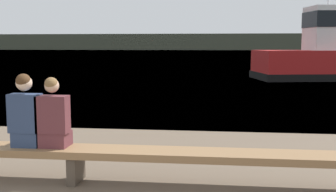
{
  "coord_description": "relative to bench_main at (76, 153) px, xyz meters",
  "views": [
    {
      "loc": [
        1.65,
        -2.19,
        1.86
      ],
      "look_at": [
        0.66,
        6.17,
        0.82
      ],
      "focal_mm": 45.0,
      "sensor_mm": 36.0,
      "label": 1
    }
  ],
  "objects": [
    {
      "name": "water_surface",
      "position": [
        0.24,
        123.58,
        -0.4
      ],
      "size": [
        240.0,
        240.0,
        0.0
      ],
      "primitive_type": "plane",
      "color": "#5684A3",
      "rests_on": "ground"
    },
    {
      "name": "far_shoreline",
      "position": [
        0.24,
        142.78,
        2.33
      ],
      "size": [
        600.0,
        12.0,
        5.45
      ],
      "primitive_type": "cube",
      "color": "#424738",
      "rests_on": "ground"
    },
    {
      "name": "bench_main",
      "position": [
        0.0,
        0.0,
        0.0
      ],
      "size": [
        8.7,
        0.51,
        0.47
      ],
      "color": "brown",
      "rests_on": "ground"
    },
    {
      "name": "person_left",
      "position": [
        -0.68,
        -0.0,
        0.52
      ],
      "size": [
        0.42,
        0.37,
        1.0
      ],
      "color": "navy",
      "rests_on": "bench_main"
    },
    {
      "name": "person_right",
      "position": [
        -0.3,
        0.0,
        0.48
      ],
      "size": [
        0.42,
        0.36,
        0.95
      ],
      "color": "#56282D",
      "rests_on": "bench_main"
    },
    {
      "name": "tugboat_red",
      "position": [
        7.66,
        18.19,
        0.82
      ],
      "size": [
        7.76,
        4.71,
        5.89
      ],
      "rotation": [
        0.0,
        0.0,
        1.76
      ],
      "color": "#A81919",
      "rests_on": "water_surface"
    }
  ]
}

